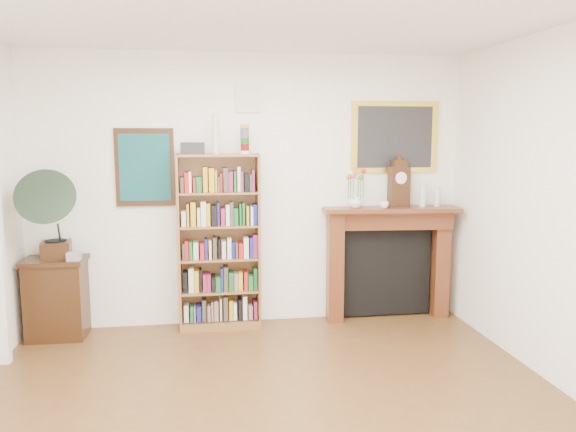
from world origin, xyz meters
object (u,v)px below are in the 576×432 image
at_px(cd_stack, 74,256).
at_px(mantel_clock, 399,184).
at_px(side_cabinet, 57,298).
at_px(teacup, 384,205).
at_px(fireplace, 388,252).
at_px(gramophone, 49,209).
at_px(bookshelf, 219,232).
at_px(flower_vase, 355,201).
at_px(bottle_left, 423,196).
at_px(bottle_right, 437,197).

xyz_separation_m(cd_stack, mantel_clock, (3.28, 0.22, 0.62)).
bearing_deg(side_cabinet, teacup, 0.97).
bearing_deg(mantel_clock, fireplace, 160.81).
bearing_deg(gramophone, cd_stack, -5.57).
bearing_deg(teacup, bookshelf, 177.62).
xyz_separation_m(bookshelf, flower_vase, (1.42, 0.01, 0.30)).
height_order(side_cabinet, mantel_clock, mantel_clock).
relative_size(gramophone, flower_vase, 5.76).
bearing_deg(bottle_left, bottle_right, 3.72).
distance_m(gramophone, flower_vase, 3.00).
relative_size(side_cabinet, flower_vase, 5.22).
height_order(mantel_clock, teacup, mantel_clock).
bearing_deg(gramophone, bottle_right, -4.76).
bearing_deg(mantel_clock, teacup, -156.14).
xyz_separation_m(cd_stack, teacup, (3.08, 0.11, 0.42)).
relative_size(side_cabinet, cd_stack, 6.59).
relative_size(gramophone, mantel_clock, 1.76).
distance_m(bookshelf, gramophone, 1.61).
xyz_separation_m(gramophone, flower_vase, (2.99, 0.19, 0.01)).
bearing_deg(fireplace, gramophone, -171.80).
relative_size(mantel_clock, flower_vase, 3.27).
xyz_separation_m(cd_stack, flower_vase, (2.80, 0.19, 0.46)).
bearing_deg(bottle_right, bookshelf, -179.85).
relative_size(side_cabinet, teacup, 8.47).
distance_m(gramophone, mantel_clock, 3.48).
bearing_deg(fireplace, flower_vase, -167.86).
xyz_separation_m(bookshelf, cd_stack, (-1.37, -0.18, -0.17)).
bearing_deg(cd_stack, side_cabinet, 150.88).
bearing_deg(flower_vase, gramophone, -176.31).
relative_size(fireplace, bottle_right, 7.31).
height_order(bookshelf, cd_stack, bookshelf).
height_order(flower_vase, bottle_left, bottle_left).
height_order(fireplace, gramophone, gramophone).
xyz_separation_m(fireplace, gramophone, (-3.38, -0.25, 0.56)).
bearing_deg(side_cabinet, bottle_right, 2.12).
bearing_deg(bookshelf, bottle_right, -0.43).
distance_m(gramophone, cd_stack, 0.49).
relative_size(cd_stack, teacup, 1.28).
height_order(side_cabinet, teacup, teacup).
distance_m(fireplace, cd_stack, 3.19).
bearing_deg(side_cabinet, cd_stack, -28.02).
distance_m(bookshelf, teacup, 1.73).
bearing_deg(teacup, bottle_right, 7.18).
xyz_separation_m(mantel_clock, bottle_right, (0.42, -0.03, -0.14)).
bearing_deg(teacup, cd_stack, -177.98).
distance_m(side_cabinet, teacup, 3.40).
distance_m(bookshelf, side_cabinet, 1.69).
relative_size(mantel_clock, bottle_right, 2.48).
bearing_deg(bookshelf, teacup, -2.96).
xyz_separation_m(bookshelf, side_cabinet, (-1.58, -0.06, -0.60)).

